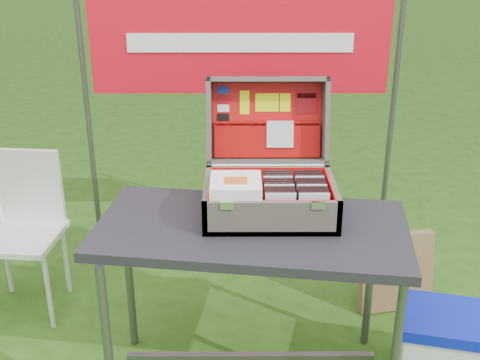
{
  "coord_description": "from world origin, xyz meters",
  "views": [
    {
      "loc": [
        -0.01,
        -2.13,
        1.88
      ],
      "look_at": [
        -0.0,
        0.1,
        0.93
      ],
      "focal_mm": 45.0,
      "sensor_mm": 36.0,
      "label": 1
    }
  ],
  "objects_px": {
    "suitcase": "(270,154)",
    "cardboard_box": "(396,272)",
    "table": "(251,306)",
    "chair": "(21,239)",
    "cooler": "(449,352)"
  },
  "relations": [
    {
      "from": "chair",
      "to": "suitcase",
      "type": "bearing_deg",
      "value": -11.96
    },
    {
      "from": "suitcase",
      "to": "chair",
      "type": "xyz_separation_m",
      "value": [
        -1.23,
        0.39,
        -0.6
      ]
    },
    {
      "from": "cardboard_box",
      "to": "chair",
      "type": "bearing_deg",
      "value": 168.84
    },
    {
      "from": "suitcase",
      "to": "cardboard_box",
      "type": "bearing_deg",
      "value": 30.48
    },
    {
      "from": "table",
      "to": "cooler",
      "type": "xyz_separation_m",
      "value": [
        0.85,
        -0.05,
        -0.2
      ]
    },
    {
      "from": "suitcase",
      "to": "cardboard_box",
      "type": "relative_size",
      "value": 1.3
    },
    {
      "from": "table",
      "to": "suitcase",
      "type": "bearing_deg",
      "value": 71.4
    },
    {
      "from": "cooler",
      "to": "cardboard_box",
      "type": "relative_size",
      "value": 1.02
    },
    {
      "from": "table",
      "to": "suitcase",
      "type": "relative_size",
      "value": 2.29
    },
    {
      "from": "chair",
      "to": "cardboard_box",
      "type": "bearing_deg",
      "value": 6.21
    },
    {
      "from": "chair",
      "to": "cardboard_box",
      "type": "height_order",
      "value": "chair"
    },
    {
      "from": "table",
      "to": "cooler",
      "type": "height_order",
      "value": "table"
    },
    {
      "from": "table",
      "to": "chair",
      "type": "height_order",
      "value": "chair"
    },
    {
      "from": "suitcase",
      "to": "chair",
      "type": "relative_size",
      "value": 0.65
    },
    {
      "from": "cooler",
      "to": "table",
      "type": "bearing_deg",
      "value": -169.99
    }
  ]
}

